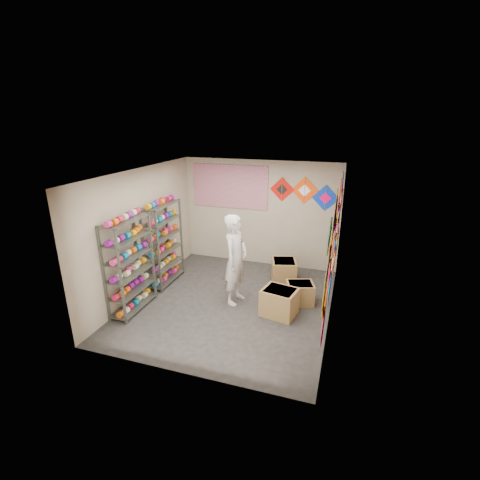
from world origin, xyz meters
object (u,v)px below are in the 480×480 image
(carton_b, at_px, (300,293))
(carton_c, at_px, (284,271))
(shelf_rack_front, at_px, (130,266))
(carton_a, at_px, (279,302))
(shelf_rack_back, at_px, (164,244))
(shopkeeper, at_px, (236,260))

(carton_b, distance_m, carton_c, 1.03)
(shelf_rack_front, height_order, carton_a, shelf_rack_front)
(shelf_rack_front, xyz_separation_m, carton_c, (2.63, 2.18, -0.69))
(carton_a, distance_m, carton_b, 0.66)
(shelf_rack_back, distance_m, carton_b, 3.23)
(shelf_rack_front, bearing_deg, carton_b, 22.28)
(shopkeeper, bearing_deg, shelf_rack_front, 124.41)
(shelf_rack_back, distance_m, carton_c, 2.85)
(carton_b, height_order, carton_c, carton_c)
(shelf_rack_front, relative_size, carton_a, 2.95)
(shelf_rack_front, xyz_separation_m, carton_a, (2.83, 0.70, -0.68))
(carton_b, relative_size, carton_c, 0.90)
(shelf_rack_back, xyz_separation_m, shopkeeper, (1.85, -0.36, -0.01))
(shopkeeper, bearing_deg, carton_c, -24.53)
(shopkeeper, distance_m, carton_c, 1.61)
(shelf_rack_front, distance_m, carton_b, 3.47)
(shopkeeper, bearing_deg, shelf_rack_back, 86.51)
(carton_a, relative_size, carton_c, 1.07)
(shelf_rack_front, bearing_deg, shelf_rack_back, 90.00)
(shelf_rack_back, bearing_deg, carton_c, 18.46)
(shelf_rack_front, distance_m, carton_a, 3.00)
(shopkeeper, distance_m, carton_b, 1.52)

